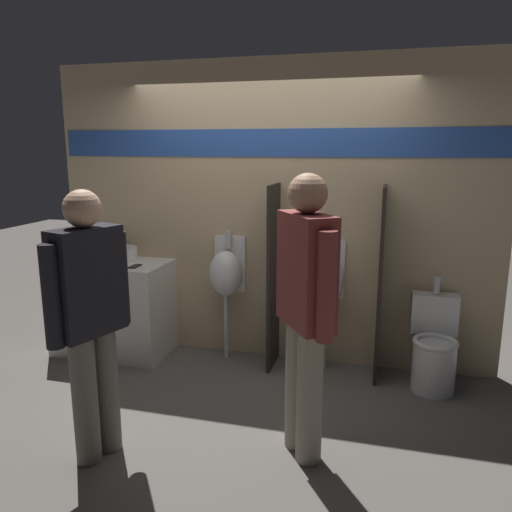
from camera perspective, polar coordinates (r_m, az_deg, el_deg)
ground_plane at (r=4.37m, az=-0.59°, el=-14.06°), size 16.00×16.00×0.00m
display_wall at (r=4.53m, az=1.40°, el=4.96°), size 4.06×0.07×2.70m
sink_counter at (r=4.98m, az=-16.03°, el=-5.66°), size 1.07×0.59×0.89m
sink_basin at (r=4.88m, az=-15.52°, el=0.20°), size 0.36×0.36×0.27m
cell_phone at (r=4.61m, az=-13.66°, el=-1.14°), size 0.07×0.14×0.01m
divider_near_counter at (r=4.39m, az=1.99°, el=-2.50°), size 0.03×0.40×1.64m
divider_mid at (r=4.29m, az=13.98°, el=-3.22°), size 0.03×0.40×1.64m
urinal_near_counter at (r=4.57m, az=-3.43°, el=-2.03°), size 0.31×0.29×1.19m
urinal_far at (r=4.38m, az=8.01°, el=-2.77°), size 0.31×0.29×1.19m
toilet at (r=4.39m, az=19.67°, el=-10.02°), size 0.37×0.52×0.89m
person_in_vest at (r=3.07m, az=5.66°, el=-5.73°), size 0.42×0.54×1.80m
person_with_lanyard at (r=3.21m, az=-18.43°, el=-6.47°), size 0.32×0.57×1.70m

